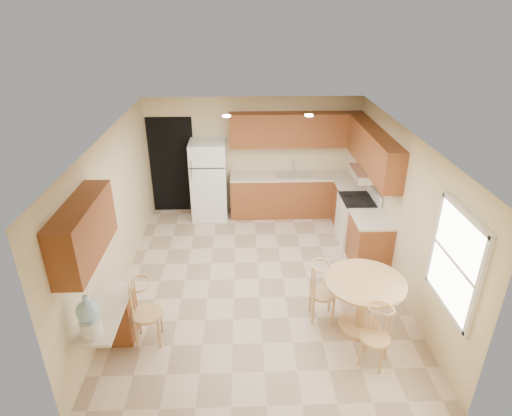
{
  "coord_description": "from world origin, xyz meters",
  "views": [
    {
      "loc": [
        -0.25,
        -5.98,
        4.23
      ],
      "look_at": [
        -0.03,
        0.3,
        1.19
      ],
      "focal_mm": 30.0,
      "sensor_mm": 36.0,
      "label": 1
    }
  ],
  "objects_px": {
    "chair_table_a": "(324,290)",
    "stove": "(357,220)",
    "refrigerator": "(209,180)",
    "chair_table_b": "(378,336)",
    "chair_desk": "(145,311)",
    "dining_table": "(363,297)",
    "water_crock": "(89,317)"
  },
  "relations": [
    {
      "from": "dining_table",
      "to": "water_crock",
      "type": "relative_size",
      "value": 2.04
    },
    {
      "from": "stove",
      "to": "chair_table_a",
      "type": "distance_m",
      "value": 2.5
    },
    {
      "from": "refrigerator",
      "to": "water_crock",
      "type": "height_order",
      "value": "refrigerator"
    },
    {
      "from": "refrigerator",
      "to": "chair_desk",
      "type": "bearing_deg",
      "value": -98.78
    },
    {
      "from": "chair_table_a",
      "to": "chair_desk",
      "type": "height_order",
      "value": "chair_desk"
    },
    {
      "from": "chair_table_a",
      "to": "dining_table",
      "type": "bearing_deg",
      "value": 73.45
    },
    {
      "from": "dining_table",
      "to": "stove",
      "type": "bearing_deg",
      "value": 77.81
    },
    {
      "from": "stove",
      "to": "dining_table",
      "type": "xyz_separation_m",
      "value": [
        -0.52,
        -2.43,
        0.07
      ]
    },
    {
      "from": "stove",
      "to": "dining_table",
      "type": "distance_m",
      "value": 2.49
    },
    {
      "from": "refrigerator",
      "to": "chair_desk",
      "type": "height_order",
      "value": "refrigerator"
    },
    {
      "from": "refrigerator",
      "to": "water_crock",
      "type": "distance_m",
      "value": 4.64
    },
    {
      "from": "dining_table",
      "to": "chair_table_a",
      "type": "relative_size",
      "value": 1.21
    },
    {
      "from": "refrigerator",
      "to": "chair_table_b",
      "type": "height_order",
      "value": "refrigerator"
    },
    {
      "from": "chair_desk",
      "to": "chair_table_b",
      "type": "bearing_deg",
      "value": 76.17
    },
    {
      "from": "chair_table_b",
      "to": "chair_desk",
      "type": "distance_m",
      "value": 2.99
    },
    {
      "from": "refrigerator",
      "to": "stove",
      "type": "distance_m",
      "value": 3.14
    },
    {
      "from": "dining_table",
      "to": "refrigerator",
      "type": "bearing_deg",
      "value": 122.78
    },
    {
      "from": "stove",
      "to": "water_crock",
      "type": "distance_m",
      "value": 5.15
    },
    {
      "from": "refrigerator",
      "to": "chair_table_b",
      "type": "distance_m",
      "value": 4.98
    },
    {
      "from": "stove",
      "to": "chair_table_a",
      "type": "height_order",
      "value": "stove"
    },
    {
      "from": "dining_table",
      "to": "water_crock",
      "type": "bearing_deg",
      "value": -165.72
    },
    {
      "from": "chair_desk",
      "to": "refrigerator",
      "type": "bearing_deg",
      "value": 166.97
    },
    {
      "from": "chair_table_b",
      "to": "water_crock",
      "type": "distance_m",
      "value": 3.44
    },
    {
      "from": "stove",
      "to": "chair_desk",
      "type": "bearing_deg",
      "value": -142.54
    },
    {
      "from": "refrigerator",
      "to": "stove",
      "type": "bearing_deg",
      "value": -22.99
    },
    {
      "from": "dining_table",
      "to": "water_crock",
      "type": "height_order",
      "value": "water_crock"
    },
    {
      "from": "chair_table_a",
      "to": "stove",
      "type": "bearing_deg",
      "value": 156.42
    },
    {
      "from": "chair_table_b",
      "to": "water_crock",
      "type": "bearing_deg",
      "value": 34.09
    },
    {
      "from": "dining_table",
      "to": "chair_table_b",
      "type": "xyz_separation_m",
      "value": [
        0.0,
        -0.73,
        -0.02
      ]
    },
    {
      "from": "dining_table",
      "to": "chair_desk",
      "type": "relative_size",
      "value": 1.17
    },
    {
      "from": "chair_table_b",
      "to": "chair_table_a",
      "type": "bearing_deg",
      "value": -28.29
    },
    {
      "from": "refrigerator",
      "to": "chair_table_a",
      "type": "distance_m",
      "value": 3.95
    }
  ]
}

